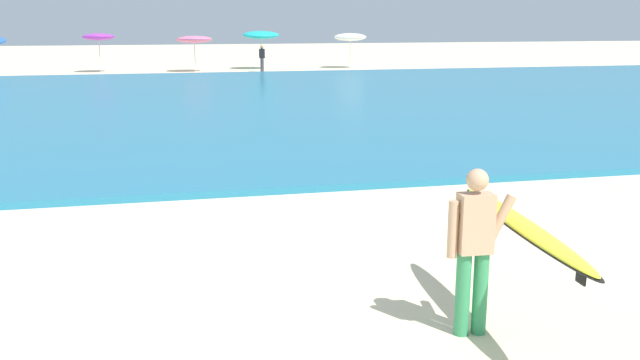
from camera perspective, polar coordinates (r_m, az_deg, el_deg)
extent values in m
plane|color=beige|center=(7.69, -15.44, -11.55)|extent=(160.00, 160.00, 0.00)
cube|color=teal|center=(26.33, -13.86, 6.06)|extent=(120.00, 28.00, 0.14)
cylinder|color=#338E56|center=(7.24, 11.63, -9.15)|extent=(0.15, 0.15, 0.88)
cylinder|color=#338E56|center=(7.30, 13.01, -9.01)|extent=(0.15, 0.15, 0.88)
cube|color=tan|center=(7.03, 12.62, -3.48)|extent=(0.35, 0.24, 0.60)
sphere|color=tan|center=(6.92, 12.80, 0.02)|extent=(0.22, 0.22, 0.22)
cylinder|color=tan|center=(6.96, 10.84, -3.99)|extent=(0.10, 0.10, 0.58)
cylinder|color=tan|center=(7.14, 14.57, -3.14)|extent=(0.32, 0.12, 0.51)
ellipsoid|color=yellow|center=(7.25, 16.31, -3.60)|extent=(0.41, 2.79, 0.16)
ellipsoid|color=black|center=(7.25, 16.30, -3.74)|extent=(0.45, 2.90, 0.12)
cube|color=black|center=(6.36, 20.64, -7.37)|extent=(0.03, 0.14, 0.14)
cylinder|color=beige|center=(43.47, -17.62, 9.73)|extent=(0.05, 0.05, 2.01)
ellipsoid|color=purple|center=(43.43, -17.72, 11.13)|extent=(1.82, 1.84, 0.49)
cylinder|color=beige|center=(42.64, -10.23, 9.96)|extent=(0.05, 0.05, 1.85)
ellipsoid|color=pink|center=(42.60, -10.28, 11.29)|extent=(2.09, 2.11, 0.53)
cylinder|color=beige|center=(44.37, -4.85, 10.37)|extent=(0.05, 0.05, 2.05)
ellipsoid|color=#19ADB2|center=(44.33, -4.87, 11.78)|extent=(2.27, 2.29, 0.60)
cylinder|color=beige|center=(45.21, 2.48, 10.35)|extent=(0.05, 0.05, 1.89)
ellipsoid|color=white|center=(45.17, 2.50, 11.64)|extent=(2.06, 2.06, 0.49)
cylinder|color=#383842|center=(41.73, -4.77, 9.37)|extent=(0.20, 0.20, 0.84)
cube|color=black|center=(41.69, -4.79, 10.31)|extent=(0.32, 0.20, 0.54)
sphere|color=#9E7051|center=(41.67, -4.80, 10.82)|extent=(0.20, 0.20, 0.20)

